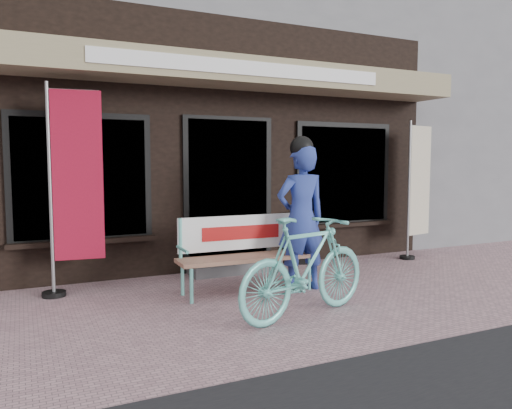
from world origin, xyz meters
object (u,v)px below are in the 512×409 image
menu_stand (303,237)px  person (301,215)px  bench (244,247)px  bicycle (306,267)px  nobori_cream (418,188)px  nobori_red (73,187)px

menu_stand → person: bearing=-100.1°
bench → bicycle: (0.14, -1.19, -0.02)m
bicycle → menu_stand: size_ratio=2.10×
bicycle → nobori_cream: size_ratio=0.78×
nobori_red → nobori_cream: size_ratio=1.12×
person → nobori_cream: nobori_cream is taller
bench → person: size_ratio=0.90×
bench → person: bearing=-18.6°
bicycle → menu_stand: bicycle is taller
person → menu_stand: bearing=59.6°
bench → nobori_red: nobori_red is taller
bench → nobori_cream: size_ratio=0.77×
person → bench: bearing=161.2°
person → menu_stand: size_ratio=2.29×
bicycle → nobori_red: nobori_red is taller
person → menu_stand: 1.57m
bench → menu_stand: (1.43, 1.03, -0.11)m
menu_stand → nobori_red: bearing=-152.3°
bench → nobori_red: (-1.86, 0.68, 0.74)m
person → bicycle: person is taller
bench → menu_stand: size_ratio=2.07×
nobori_red → menu_stand: bearing=13.0°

